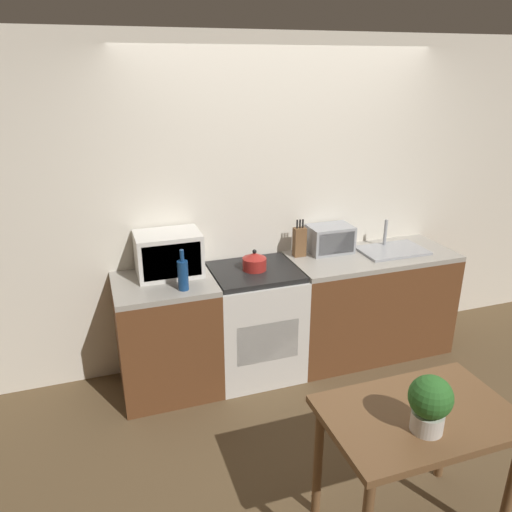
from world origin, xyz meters
TOP-DOWN VIEW (x-y plane):
  - ground_plane at (0.00, 0.00)m, footprint 16.00×16.00m
  - wall_back at (0.00, 1.14)m, footprint 10.00×0.06m
  - counter_left_run at (-1.03, 0.80)m, footprint 0.72×0.62m
  - counter_right_run at (0.70, 0.80)m, footprint 1.38×0.62m
  - stove_range at (-0.33, 0.80)m, footprint 0.68×0.62m
  - kettle at (-0.33, 0.80)m, footprint 0.18×0.18m
  - microwave at (-0.96, 0.92)m, footprint 0.47×0.33m
  - bottle at (-0.91, 0.62)m, footprint 0.07×0.07m
  - knife_block at (0.11, 0.96)m, footprint 0.10×0.07m
  - toaster_oven at (0.39, 0.96)m, footprint 0.36×0.24m
  - sink_basin at (0.89, 0.81)m, footprint 0.54×0.36m
  - dining_table at (-0.04, -0.89)m, footprint 0.95×0.61m
  - potted_plant at (-0.09, -1.00)m, footprint 0.20×0.20m

SIDE VIEW (x-z plane):
  - ground_plane at x=0.00m, z-range 0.00..0.00m
  - stove_range at x=-0.33m, z-range 0.00..0.90m
  - counter_right_run at x=0.70m, z-range 0.00..0.90m
  - counter_left_run at x=-1.03m, z-range 0.00..0.90m
  - dining_table at x=-0.04m, z-range 0.27..1.03m
  - sink_basin at x=0.89m, z-range 0.80..1.04m
  - potted_plant at x=-0.09m, z-range 0.77..1.06m
  - kettle at x=-0.33m, z-range 0.89..1.05m
  - toaster_oven at x=0.39m, z-range 0.90..1.12m
  - bottle at x=-0.91m, z-range 0.87..1.16m
  - knife_block at x=0.11m, z-range 0.87..1.18m
  - microwave at x=-0.96m, z-range 0.90..1.22m
  - wall_back at x=0.00m, z-range 0.00..2.60m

